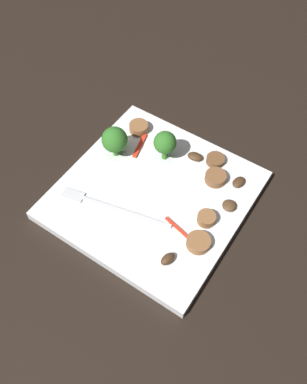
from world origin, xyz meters
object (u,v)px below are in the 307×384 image
at_px(plate, 154,195).
at_px(pepper_strip_0, 140,146).
at_px(fork, 107,206).
at_px(sausage_slice_4, 198,242).
at_px(broccoli_floret_1, 115,140).
at_px(pepper_strip_1, 179,229).
at_px(broccoli_floret_0, 165,143).
at_px(mushroom_3, 195,157).
at_px(sausage_slice_0, 205,220).
at_px(mushroom_1, 229,205).
at_px(mushroom_0, 239,182).
at_px(mushroom_2, 168,259).
at_px(sausage_slice_1, 215,160).
at_px(sausage_slice_3, 139,128).
at_px(sausage_slice_2, 216,178).

xyz_separation_m(plate, pepper_strip_0, (0.07, -0.07, 0.01)).
bearing_deg(plate, fork, 54.40).
bearing_deg(sausage_slice_4, broccoli_floret_1, -19.51).
relative_size(broccoli_floret_1, pepper_strip_1, 1.06).
relative_size(broccoli_floret_0, pepper_strip_1, 1.04).
distance_m(broccoli_floret_1, mushroom_3, 0.13).
bearing_deg(sausage_slice_0, mushroom_1, -110.94).
xyz_separation_m(broccoli_floret_0, mushroom_0, (-0.13, -0.02, -0.03)).
distance_m(sausage_slice_0, mushroom_3, 0.12).
xyz_separation_m(sausage_slice_0, mushroom_0, (-0.01, -0.09, -0.00)).
distance_m(mushroom_1, pepper_strip_1, 0.09).
distance_m(sausage_slice_0, sausage_slice_4, 0.04).
height_order(sausage_slice_0, mushroom_2, sausage_slice_0).
height_order(broccoli_floret_1, sausage_slice_1, broccoli_floret_1).
bearing_deg(mushroom_2, mushroom_3, -71.15).
xyz_separation_m(mushroom_2, pepper_strip_0, (0.15, -0.15, -0.00)).
xyz_separation_m(plate, mushroom_2, (-0.08, 0.09, 0.01)).
relative_size(pepper_strip_0, pepper_strip_1, 0.98).
bearing_deg(sausage_slice_3, sausage_slice_2, 172.81).
distance_m(sausage_slice_1, sausage_slice_2, 0.04).
relative_size(fork, pepper_strip_0, 3.38).
bearing_deg(sausage_slice_2, mushroom_3, -22.51).
distance_m(sausage_slice_0, pepper_strip_1, 0.04).
bearing_deg(pepper_strip_1, broccoli_floret_1, -21.84).
relative_size(sausage_slice_4, mushroom_0, 1.43).
bearing_deg(sausage_slice_3, sausage_slice_4, 145.69).
distance_m(plate, pepper_strip_1, 0.08).
distance_m(sausage_slice_2, mushroom_1, 0.05).
distance_m(fork, sausage_slice_2, 0.18).
xyz_separation_m(broccoli_floret_1, sausage_slice_2, (-0.16, -0.04, -0.03)).
distance_m(broccoli_floret_0, sausage_slice_3, 0.08).
xyz_separation_m(sausage_slice_4, mushroom_1, (-0.01, -0.08, -0.00)).
distance_m(sausage_slice_0, mushroom_0, 0.09).
relative_size(plate, sausage_slice_0, 10.08).
relative_size(sausage_slice_2, mushroom_0, 1.39).
bearing_deg(sausage_slice_4, fork, 8.07).
bearing_deg(sausage_slice_0, sausage_slice_4, 104.94).
height_order(sausage_slice_1, mushroom_1, sausage_slice_1).
xyz_separation_m(broccoli_floret_1, pepper_strip_0, (-0.02, -0.04, -0.03)).
distance_m(sausage_slice_1, mushroom_2, 0.20).
distance_m(sausage_slice_4, mushroom_0, 0.13).
bearing_deg(sausage_slice_0, mushroom_0, -95.61).
xyz_separation_m(sausage_slice_2, sausage_slice_3, (0.16, -0.02, 0.00)).
distance_m(fork, sausage_slice_3, 0.16).
bearing_deg(broccoli_floret_0, broccoli_floret_1, 28.34).
relative_size(sausage_slice_0, pepper_strip_0, 0.53).
bearing_deg(fork, sausage_slice_0, -170.19).
bearing_deg(sausage_slice_1, fork, 60.43).
relative_size(fork, mushroom_3, 6.98).
bearing_deg(fork, mushroom_3, -125.20).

